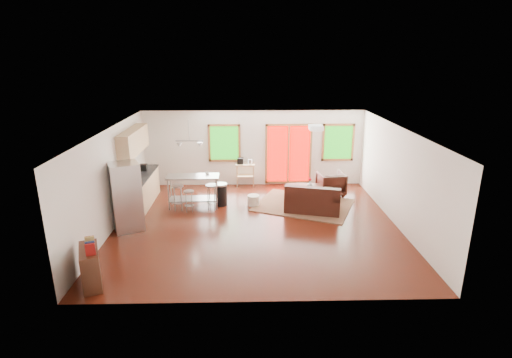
{
  "coord_description": "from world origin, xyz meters",
  "views": [
    {
      "loc": [
        -0.26,
        -9.89,
        4.41
      ],
      "look_at": [
        0.0,
        0.3,
        1.2
      ],
      "focal_mm": 28.0,
      "sensor_mm": 36.0,
      "label": 1
    }
  ],
  "objects_px": {
    "loveseat": "(313,201)",
    "coffee_table": "(315,188)",
    "ottoman": "(296,191)",
    "refrigerator": "(127,197)",
    "rug": "(304,205)",
    "island": "(193,186)",
    "kitchen_cart": "(245,167)",
    "armchair": "(331,182)"
  },
  "relations": [
    {
      "from": "kitchen_cart",
      "to": "refrigerator",
      "type": "bearing_deg",
      "value": -130.78
    },
    {
      "from": "loveseat",
      "to": "island",
      "type": "distance_m",
      "value": 3.55
    },
    {
      "from": "loveseat",
      "to": "refrigerator",
      "type": "relative_size",
      "value": 0.97
    },
    {
      "from": "coffee_table",
      "to": "armchair",
      "type": "bearing_deg",
      "value": 33.16
    },
    {
      "from": "rug",
      "to": "island",
      "type": "xyz_separation_m",
      "value": [
        -3.31,
        -0.02,
        0.65
      ]
    },
    {
      "from": "armchair",
      "to": "kitchen_cart",
      "type": "relative_size",
      "value": 0.83
    },
    {
      "from": "rug",
      "to": "refrigerator",
      "type": "height_order",
      "value": "refrigerator"
    },
    {
      "from": "ottoman",
      "to": "refrigerator",
      "type": "height_order",
      "value": "refrigerator"
    },
    {
      "from": "coffee_table",
      "to": "ottoman",
      "type": "height_order",
      "value": "coffee_table"
    },
    {
      "from": "loveseat",
      "to": "ottoman",
      "type": "distance_m",
      "value": 1.32
    },
    {
      "from": "coffee_table",
      "to": "armchair",
      "type": "height_order",
      "value": "armchair"
    },
    {
      "from": "rug",
      "to": "coffee_table",
      "type": "bearing_deg",
      "value": 52.74
    },
    {
      "from": "loveseat",
      "to": "coffee_table",
      "type": "bearing_deg",
      "value": 91.15
    },
    {
      "from": "rug",
      "to": "loveseat",
      "type": "bearing_deg",
      "value": -67.63
    },
    {
      "from": "rug",
      "to": "ottoman",
      "type": "bearing_deg",
      "value": 98.92
    },
    {
      "from": "loveseat",
      "to": "refrigerator",
      "type": "distance_m",
      "value": 5.16
    },
    {
      "from": "armchair",
      "to": "ottoman",
      "type": "bearing_deg",
      "value": 0.21
    },
    {
      "from": "loveseat",
      "to": "coffee_table",
      "type": "distance_m",
      "value": 1.09
    },
    {
      "from": "ottoman",
      "to": "kitchen_cart",
      "type": "height_order",
      "value": "kitchen_cart"
    },
    {
      "from": "coffee_table",
      "to": "ottoman",
      "type": "relative_size",
      "value": 1.99
    },
    {
      "from": "rug",
      "to": "armchair",
      "type": "relative_size",
      "value": 3.29
    },
    {
      "from": "armchair",
      "to": "rug",
      "type": "bearing_deg",
      "value": 35.92
    },
    {
      "from": "kitchen_cart",
      "to": "coffee_table",
      "type": "bearing_deg",
      "value": -31.26
    },
    {
      "from": "coffee_table",
      "to": "refrigerator",
      "type": "bearing_deg",
      "value": -157.76
    },
    {
      "from": "refrigerator",
      "to": "kitchen_cart",
      "type": "distance_m",
      "value": 4.64
    },
    {
      "from": "coffee_table",
      "to": "island",
      "type": "height_order",
      "value": "island"
    },
    {
      "from": "loveseat",
      "to": "kitchen_cart",
      "type": "xyz_separation_m",
      "value": [
        -1.98,
        2.41,
        0.35
      ]
    },
    {
      "from": "rug",
      "to": "loveseat",
      "type": "xyz_separation_m",
      "value": [
        0.19,
        -0.47,
        0.32
      ]
    },
    {
      "from": "loveseat",
      "to": "refrigerator",
      "type": "xyz_separation_m",
      "value": [
        -5.01,
        -1.1,
        0.57
      ]
    },
    {
      "from": "ottoman",
      "to": "island",
      "type": "relative_size",
      "value": 0.36
    },
    {
      "from": "loveseat",
      "to": "armchair",
      "type": "xyz_separation_m",
      "value": [
        0.82,
        1.42,
        0.09
      ]
    },
    {
      "from": "coffee_table",
      "to": "refrigerator",
      "type": "xyz_separation_m",
      "value": [
        -5.26,
        -2.15,
        0.54
      ]
    },
    {
      "from": "island",
      "to": "armchair",
      "type": "bearing_deg",
      "value": 12.69
    },
    {
      "from": "rug",
      "to": "refrigerator",
      "type": "relative_size",
      "value": 1.53
    },
    {
      "from": "armchair",
      "to": "kitchen_cart",
      "type": "distance_m",
      "value": 2.98
    },
    {
      "from": "loveseat",
      "to": "rug",
      "type": "bearing_deg",
      "value": 126.99
    },
    {
      "from": "loveseat",
      "to": "armchair",
      "type": "relative_size",
      "value": 2.09
    },
    {
      "from": "coffee_table",
      "to": "ottoman",
      "type": "distance_m",
      "value": 0.64
    },
    {
      "from": "coffee_table",
      "to": "island",
      "type": "relative_size",
      "value": 0.72
    },
    {
      "from": "coffee_table",
      "to": "island",
      "type": "distance_m",
      "value": 3.82
    },
    {
      "from": "rug",
      "to": "loveseat",
      "type": "distance_m",
      "value": 0.6
    },
    {
      "from": "rug",
      "to": "coffee_table",
      "type": "distance_m",
      "value": 0.81
    }
  ]
}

